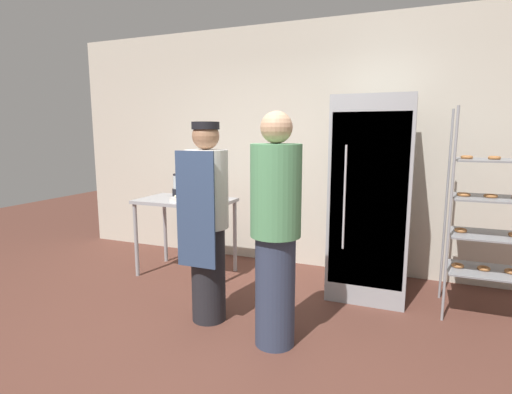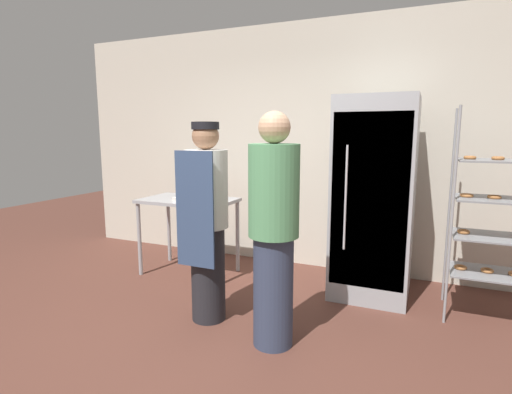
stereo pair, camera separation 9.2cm
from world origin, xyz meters
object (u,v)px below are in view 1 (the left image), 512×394
Objects in this scene: refrigerator at (372,198)px; baking_rack at (489,216)px; blender_pitcher at (178,186)px; donut_box at (186,197)px; person_customer at (276,230)px; person_baker at (207,220)px.

refrigerator is 1.07× the size of baking_rack.
refrigerator reaches higher than blender_pitcher.
refrigerator is 6.70× the size of donut_box.
refrigerator is 1.93m from donut_box.
person_baker is at bearing 165.91° from person_customer.
baking_rack is 7.01× the size of blender_pitcher.
baking_rack is at bearing -2.23° from blender_pitcher.
refrigerator is at bearing 67.33° from person_customer.
person_customer is at bearing -14.09° from person_baker.
baking_rack is at bearing 24.29° from person_baker.
baking_rack reaches higher than person_customer.
refrigerator is 1.11× the size of person_customer.
baking_rack is 1.08× the size of person_baker.
person_baker is at bearing -49.10° from donut_box.
donut_box is 0.44m from blender_pitcher.
donut_box is 1.06m from person_baker.
donut_box is at bearing -176.30° from baking_rack.
person_baker is (0.69, -0.80, -0.03)m from donut_box.
donut_box is 1.67m from person_customer.
baking_rack is 1.04× the size of person_customer.
person_customer reaches higher than donut_box.
refrigerator is at bearing 0.43° from blender_pitcher.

